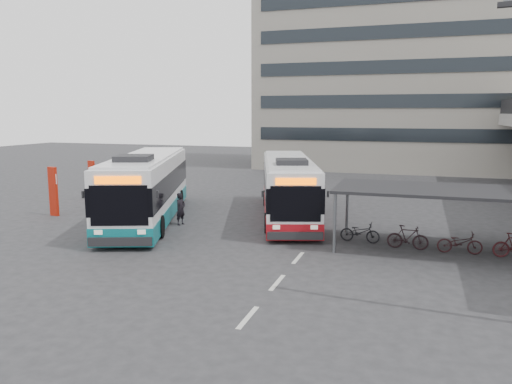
% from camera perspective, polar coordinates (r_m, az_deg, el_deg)
% --- Properties ---
extents(ground, '(120.00, 120.00, 0.00)m').
position_cam_1_polar(ground, '(20.29, -2.11, -6.92)').
color(ground, '#28282B').
rests_on(ground, ground).
extents(bike_shelter, '(10.00, 4.00, 2.54)m').
position_cam_1_polar(bike_shelter, '(21.76, 22.36, -2.40)').
color(bike_shelter, '#595B60').
rests_on(bike_shelter, ground).
extents(office_block, '(30.00, 15.00, 25.00)m').
position_cam_1_polar(office_block, '(54.75, 17.84, 15.89)').
color(office_block, gray).
rests_on(office_block, ground).
extents(road_markings, '(0.15, 7.60, 0.01)m').
position_cam_1_polar(road_markings, '(16.84, 2.44, -10.30)').
color(road_markings, beige).
rests_on(road_markings, ground).
extents(bus_main, '(5.88, 11.74, 3.41)m').
position_cam_1_polar(bus_main, '(26.81, 3.66, 0.45)').
color(bus_main, white).
rests_on(bus_main, ground).
extents(bus_teal, '(6.73, 12.58, 3.67)m').
position_cam_1_polar(bus_teal, '(26.68, -12.29, 0.48)').
color(bus_teal, white).
rests_on(bus_teal, ground).
extents(pedestrian, '(0.54, 0.67, 1.61)m').
position_cam_1_polar(pedestrian, '(25.32, -8.61, -1.93)').
color(pedestrian, black).
rests_on(pedestrian, ground).
extents(sign_totem_mid, '(0.58, 0.26, 2.69)m').
position_cam_1_polar(sign_totem_mid, '(29.29, -22.16, 0.14)').
color(sign_totem_mid, '#AB1B0A').
rests_on(sign_totem_mid, ground).
extents(sign_totem_north, '(0.54, 0.30, 2.54)m').
position_cam_1_polar(sign_totem_north, '(33.85, -18.25, 1.35)').
color(sign_totem_north, '#AB1B0A').
rests_on(sign_totem_north, ground).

